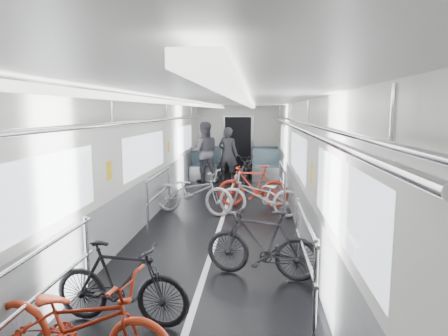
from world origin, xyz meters
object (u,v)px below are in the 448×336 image
object	(u,v)px
bike_left_mid	(121,283)
bike_right_far	(253,186)
bike_right_near	(262,243)
bike_right_mid	(259,195)
bike_left_far	(193,192)
bike_left_near	(78,323)
person_standing	(228,154)
bike_aisle	(248,168)
person_seated	(204,152)

from	to	relation	value
bike_left_mid	bike_right_far	distance (m)	5.44
bike_right_near	bike_right_mid	bearing A→B (deg)	-165.72
bike_left_far	bike_left_near	bearing A→B (deg)	-165.33
bike_right_mid	person_standing	world-z (taller)	person_standing
bike_left_far	person_standing	world-z (taller)	person_standing
bike_right_mid	bike_aisle	distance (m)	4.17
bike_left_mid	bike_right_near	xyz separation A→B (m)	(1.47, 1.33, 0.02)
bike_left_near	bike_aisle	xyz separation A→B (m)	(1.19, 9.42, -0.01)
bike_left_mid	person_standing	xyz separation A→B (m)	(0.48, 8.62, 0.42)
bike_left_near	person_standing	distance (m)	9.45
bike_right_far	bike_aisle	xyz separation A→B (m)	(-0.21, 3.33, -0.05)
bike_left_mid	bike_left_near	bearing A→B (deg)	-179.43
bike_left_near	bike_right_far	size ratio (longest dim) A/B	1.05
bike_right_far	person_standing	world-z (taller)	person_standing
bike_right_near	bike_aisle	distance (m)	7.30
bike_left_mid	bike_right_far	world-z (taller)	bike_right_far
bike_right_near	bike_aisle	size ratio (longest dim) A/B	0.91
bike_left_near	bike_right_mid	bearing A→B (deg)	-7.22
bike_aisle	bike_left_far	bearing A→B (deg)	-94.65
bike_left_far	bike_right_far	world-z (taller)	bike_right_far
bike_left_mid	bike_right_far	size ratio (longest dim) A/B	0.90
bike_right_near	person_standing	xyz separation A→B (m)	(-0.99, 7.29, 0.40)
bike_left_mid	person_seated	world-z (taller)	person_seated
bike_right_far	bike_left_far	bearing A→B (deg)	-57.20
bike_right_mid	bike_left_mid	bearing A→B (deg)	-10.92
bike_left_far	bike_right_near	world-z (taller)	bike_left_far
bike_left_mid	bike_right_near	world-z (taller)	bike_right_near
bike_left_far	person_seated	xyz separation A→B (m)	(-0.27, 3.96, 0.46)
bike_right_far	person_standing	distance (m)	3.45
person_standing	bike_right_far	bearing A→B (deg)	118.65
bike_left_mid	bike_left_far	world-z (taller)	bike_left_far
person_standing	person_seated	distance (m)	0.75
bike_left_far	person_seated	bearing A→B (deg)	19.80
bike_left_far	bike_aisle	size ratio (longest dim) A/B	1.09
person_standing	person_seated	world-z (taller)	person_seated
bike_left_mid	bike_left_far	size ratio (longest dim) A/B	0.80
bike_aisle	bike_left_mid	bearing A→B (deg)	-86.96
bike_left_mid	person_standing	world-z (taller)	person_standing
bike_left_far	person_seated	world-z (taller)	person_seated
bike_left_near	bike_right_far	xyz separation A→B (m)	(1.40, 6.09, 0.04)
bike_left_near	bike_left_far	distance (m)	5.37
bike_right_near	bike_aisle	bearing A→B (deg)	-163.13
bike_right_near	bike_right_far	distance (m)	3.96
bike_left_mid	bike_right_mid	world-z (taller)	bike_right_mid
bike_right_far	person_seated	xyz separation A→B (m)	(-1.57, 3.24, 0.45)
bike_aisle	bike_left_near	bearing A→B (deg)	-86.88
bike_right_mid	person_standing	bearing A→B (deg)	-159.72
bike_right_mid	bike_aisle	world-z (taller)	bike_right_mid
bike_right_far	bike_left_mid	bearing A→B (deg)	-10.16
bike_right_near	bike_left_far	bearing A→B (deg)	-141.90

